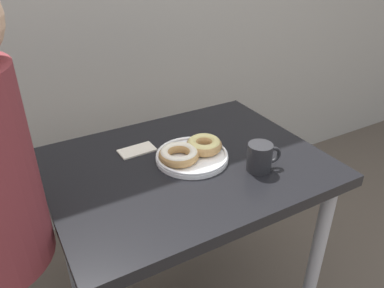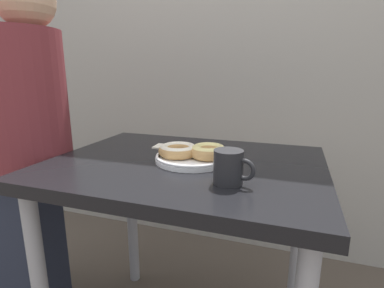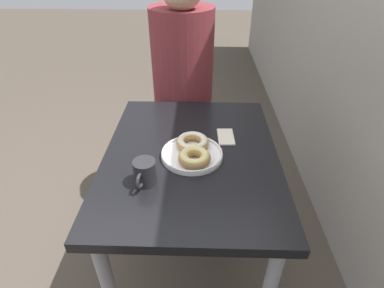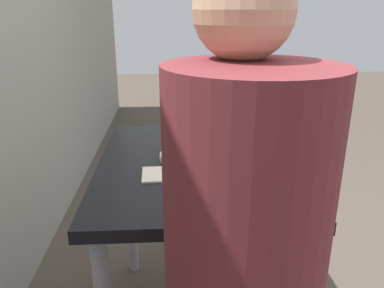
{
  "view_description": "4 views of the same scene",
  "coord_description": "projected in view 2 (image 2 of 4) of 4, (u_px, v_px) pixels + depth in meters",
  "views": [
    {
      "loc": [
        -0.51,
        -0.65,
        1.45
      ],
      "look_at": [
        0.02,
        0.29,
        0.83
      ],
      "focal_mm": 35.0,
      "sensor_mm": 36.0,
      "label": 1
    },
    {
      "loc": [
        0.34,
        -0.62,
        1.07
      ],
      "look_at": [
        0.02,
        0.29,
        0.83
      ],
      "focal_mm": 28.0,
      "sensor_mm": 36.0,
      "label": 2
    },
    {
      "loc": [
        0.98,
        0.32,
        1.5
      ],
      "look_at": [
        0.02,
        0.29,
        0.83
      ],
      "focal_mm": 28.0,
      "sensor_mm": 36.0,
      "label": 3
    },
    {
      "loc": [
        -1.29,
        0.37,
        1.3
      ],
      "look_at": [
        0.02,
        0.29,
        0.83
      ],
      "focal_mm": 35.0,
      "sensor_mm": 36.0,
      "label": 4
    }
  ],
  "objects": [
    {
      "name": "napkin",
      "position": [
        170.0,
        147.0,
        1.19
      ],
      "size": [
        0.13,
        0.07,
        0.01
      ],
      "color": "beige",
      "rests_on": "dining_table"
    },
    {
      "name": "wall_back",
      "position": [
        236.0,
        29.0,
        1.66
      ],
      "size": [
        8.0,
        0.05,
        2.6
      ],
      "color": "#9E998E",
      "rests_on": "ground_plane"
    },
    {
      "name": "dining_table",
      "position": [
        185.0,
        190.0,
        1.04
      ],
      "size": [
        0.91,
        0.7,
        0.77
      ],
      "color": "black",
      "rests_on": "ground_plane"
    },
    {
      "name": "coffee_mug",
      "position": [
        229.0,
        167.0,
        0.8
      ],
      "size": [
        0.12,
        0.08,
        0.09
      ],
      "color": "#232326",
      "rests_on": "dining_table"
    },
    {
      "name": "donut_plate",
      "position": [
        192.0,
        153.0,
        1.01
      ],
      "size": [
        0.27,
        0.25,
        0.06
      ],
      "color": "white",
      "rests_on": "dining_table"
    },
    {
      "name": "person_figure",
      "position": [
        21.0,
        154.0,
        1.16
      ],
      "size": [
        0.39,
        0.34,
        1.41
      ],
      "color": "#232838",
      "rests_on": "ground_plane"
    }
  ]
}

